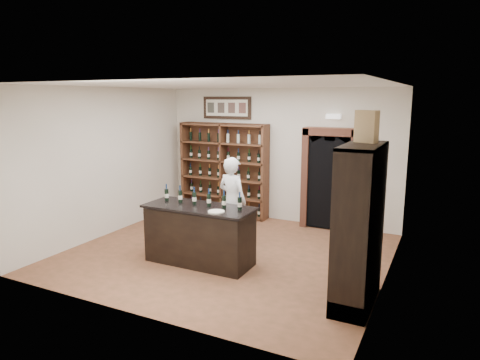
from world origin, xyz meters
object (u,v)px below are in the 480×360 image
wine_shelf (225,169)px  counter_bottle_0 (167,195)px  wine_crate (367,127)px  side_cabinet (360,251)px  shopkeeper (232,201)px  tasting_counter (200,235)px

wine_shelf → counter_bottle_0: size_ratio=7.33×
wine_crate → counter_bottle_0: bearing=-160.8°
wine_shelf → counter_bottle_0: wine_shelf is taller
side_cabinet → shopkeeper: (-2.67, 1.40, 0.10)m
wine_shelf → shopkeeper: wine_shelf is taller
counter_bottle_0 → side_cabinet: bearing=-6.4°
counter_bottle_0 → wine_crate: (3.40, -0.16, 1.31)m
tasting_counter → counter_bottle_0: (-0.72, 0.08, 0.61)m
tasting_counter → wine_shelf: bearing=110.6°
tasting_counter → shopkeeper: 1.16m
wine_shelf → wine_crate: wine_crate is taller
tasting_counter → counter_bottle_0: counter_bottle_0 is taller
tasting_counter → counter_bottle_0: size_ratio=6.27×
counter_bottle_0 → wine_shelf: bearing=97.6°
side_cabinet → wine_crate: wine_crate is taller
counter_bottle_0 → wine_crate: bearing=-2.7°
tasting_counter → wine_crate: wine_crate is taller
counter_bottle_0 → tasting_counter: bearing=-6.6°
side_cabinet → wine_crate: bearing=101.9°
counter_bottle_0 → shopkeeper: size_ratio=0.18×
tasting_counter → shopkeeper: size_ratio=1.11×
counter_bottle_0 → side_cabinet: side_cabinet is taller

